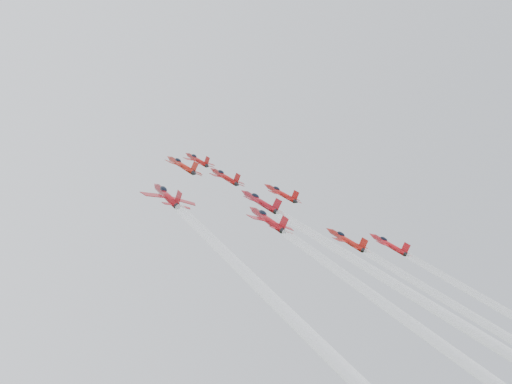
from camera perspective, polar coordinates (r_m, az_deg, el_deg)
jet_lead at (r=146.44m, az=-5.92°, el=3.25°), size 9.25×11.59×8.20m
jet_row2_left at (r=128.78m, az=-7.47°, el=2.71°), size 9.96×12.49×8.84m
jet_row2_center at (r=134.17m, az=-3.18°, el=1.57°), size 9.76×12.23×8.65m
jet_row2_right at (r=140.81m, az=2.49°, el=-0.09°), size 10.06×12.60×8.92m
jet_center at (r=83.01m, az=18.87°, el=-12.32°), size 10.40×94.46×64.50m
jet_rear_farleft at (r=56.79m, az=9.16°, el=-15.14°), size 9.44×85.74×58.55m
jet_rear_left at (r=70.84m, az=22.76°, el=-16.35°), size 9.96×90.44×61.76m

